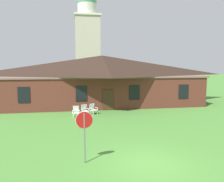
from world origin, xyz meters
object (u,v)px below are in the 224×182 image
(lawn_chair_near_door, at_px, (85,110))
(lawn_chair_left_end, at_px, (93,109))
(stop_sign, at_px, (84,126))
(lawn_chair_by_porch, at_px, (76,111))

(lawn_chair_near_door, height_order, lawn_chair_left_end, same)
(stop_sign, bearing_deg, lawn_chair_left_end, 83.13)
(lawn_chair_by_porch, relative_size, lawn_chair_near_door, 1.00)
(lawn_chair_by_porch, distance_m, lawn_chair_near_door, 0.96)
(stop_sign, relative_size, lawn_chair_near_door, 2.55)
(lawn_chair_left_end, bearing_deg, lawn_chair_by_porch, -150.67)
(lawn_chair_by_porch, xyz_separation_m, lawn_chair_left_end, (1.59, 0.89, 0.00))
(lawn_chair_by_porch, height_order, lawn_chair_near_door, same)
(lawn_chair_by_porch, bearing_deg, lawn_chair_left_end, 29.33)
(lawn_chair_by_porch, bearing_deg, lawn_chair_near_door, 34.01)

